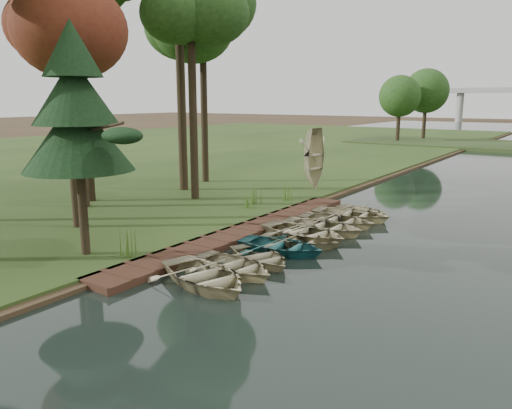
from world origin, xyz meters
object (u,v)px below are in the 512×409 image
Objects in this scene: rowboat_0 at (204,273)px; rowboat_1 at (233,264)px; boardwalk at (245,232)px; rowboat_2 at (260,254)px; pine_tree at (76,112)px; stored_rowboat at (314,183)px.

rowboat_1 is (0.07, 1.39, -0.05)m from rowboat_0.
rowboat_2 is at bearing -46.15° from boardwalk.
rowboat_2 is 0.37× the size of pine_tree.
rowboat_1 is at bearing -162.24° from rowboat_2.
rowboat_2 is 13.87m from stored_rowboat.
pine_tree is (-0.64, -16.38, 4.69)m from stored_rowboat.
stored_rowboat is at bearing 87.75° from pine_tree.
boardwalk is 10.40m from stored_rowboat.
boardwalk is at bearing 40.35° from rowboat_1.
rowboat_0 reaches higher than rowboat_2.
boardwalk is 4.16× the size of rowboat_0.
rowboat_0 is at bearing -159.43° from stored_rowboat.
pine_tree is at bearing -113.22° from boardwalk.
boardwalk is 1.97× the size of pine_tree.
stored_rowboat is at bearing 101.17° from boardwalk.
stored_rowboat reaches higher than rowboat_0.
boardwalk is 5.29× the size of rowboat_2.
rowboat_1 is 15.18m from stored_rowboat.
pine_tree reaches higher than boardwalk.
rowboat_1 is at bearing 20.02° from pine_tree.
rowboat_2 is (0.21, 2.83, -0.09)m from rowboat_0.
stored_rowboat reaches higher than boardwalk.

